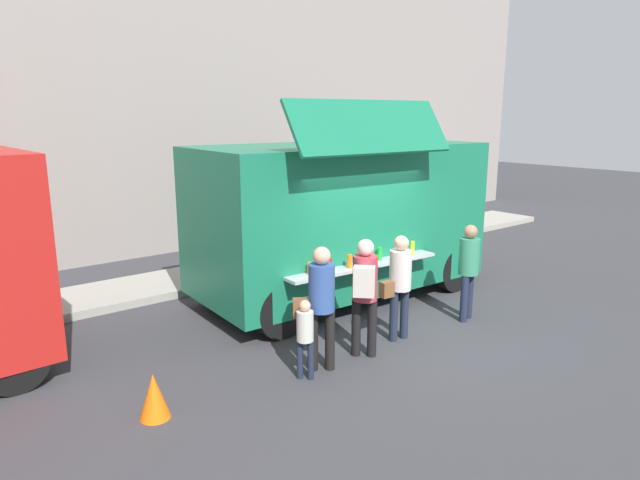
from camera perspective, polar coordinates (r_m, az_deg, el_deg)
name	(u,v)px	position (r m, az deg, el deg)	size (l,w,h in m)	color
ground_plane	(392,331)	(9.27, 7.45, -9.24)	(60.00, 60.00, 0.00)	#38383D
curb_strip	(86,300)	(11.29, -22.90, -5.68)	(28.00, 1.60, 0.15)	#9E998E
building_behind	(59,34)	(14.91, -25.24, 18.58)	(32.00, 2.40, 10.51)	gray
food_truck_main	(341,215)	(10.47, 2.14, 2.54)	(5.56, 3.16, 3.69)	#18724F
traffic_cone_orange	(154,396)	(6.94, -16.69, -15.11)	(0.36, 0.36, 0.55)	orange
trash_bin	(391,228)	(14.89, 7.32, 1.27)	(0.60, 0.60, 1.01)	#2E6436
customer_front_ordering	(399,279)	(8.62, 8.17, -3.99)	(0.55, 0.34, 1.67)	#1D2536
customer_mid_with_backpack	(365,286)	(7.92, 4.62, -4.78)	(0.54, 0.54, 1.75)	black
customer_rear_waiting	(320,298)	(7.51, 0.04, -6.01)	(0.54, 0.45, 1.75)	black
customer_extra_browsing	(469,264)	(9.68, 15.04, -2.39)	(0.34, 0.34, 1.67)	#1D243B
child_near_queue	(305,332)	(7.39, -1.54, -9.47)	(0.22, 0.22, 1.10)	#1C2438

